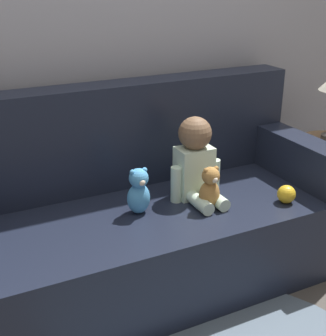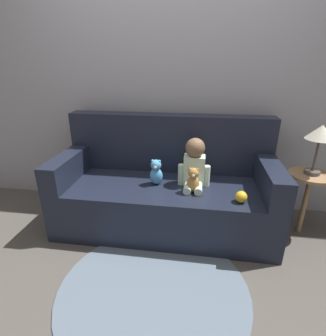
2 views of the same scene
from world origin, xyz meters
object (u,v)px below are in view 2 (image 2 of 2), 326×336
Objects in this scene: toy_ball at (241,197)px; teddy_bear_brown at (193,181)px; couch at (166,189)px; person_baby at (194,165)px; plush_toy_side at (156,172)px; side_table at (316,155)px.

teddy_bear_brown is at bearing 162.77° from toy_ball.
couch reaches higher than teddy_bear_brown.
person_baby reaches higher than plush_toy_side.
couch is 8.84× the size of teddy_bear_brown.
couch is 0.24m from plush_toy_side.
toy_ball is at bearing -17.58° from plush_toy_side.
couch reaches higher than person_baby.
side_table reaches higher than toy_ball.
toy_ball is at bearing -151.10° from side_table.
side_table is at bearing 4.58° from person_baby.
side_table is at bearing 4.94° from plush_toy_side.
toy_ball is (0.61, -0.32, 0.14)m from couch.
person_baby reaches higher than toy_ball.
person_baby is 0.97m from side_table.
couch reaches higher than toy_ball.
toy_ball is 0.09× the size of side_table.
teddy_bear_brown is 0.39m from toy_ball.
couch is 4.60× the size of person_baby.
toy_ball is (0.37, -0.11, -0.06)m from teddy_bear_brown.
couch is 21.07× the size of toy_ball.
teddy_bear_brown reaches higher than toy_ball.
person_baby is at bearing 89.78° from teddy_bear_brown.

